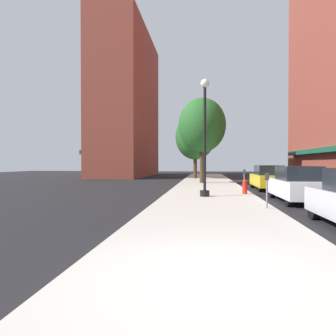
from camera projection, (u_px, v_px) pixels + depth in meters
ground_plane at (264, 188)px, 21.85m from camera, size 90.00×90.00×0.00m
sidewalk_slab at (208, 186)px, 23.32m from camera, size 4.80×50.00×0.12m
building_far_background at (127, 105)px, 42.36m from camera, size 6.80×18.00×19.99m
lamppost at (205, 135)px, 15.21m from camera, size 0.48×0.48×5.90m
fire_hydrant at (245, 187)px, 16.51m from camera, size 0.33×0.26×0.79m
parking_meter_near at (267, 186)px, 11.20m from camera, size 0.14×0.09×1.31m
parking_meter_far at (244, 178)px, 17.60m from camera, size 0.14×0.09×1.31m
tree_near at (202, 125)px, 25.77m from camera, size 4.02×4.02×7.23m
tree_mid at (195, 137)px, 33.60m from camera, size 4.42×4.42×7.17m
car_white at (297, 185)px, 13.90m from camera, size 1.80×4.30×1.66m
car_yellow at (268, 178)px, 20.30m from camera, size 1.80×4.30×1.66m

